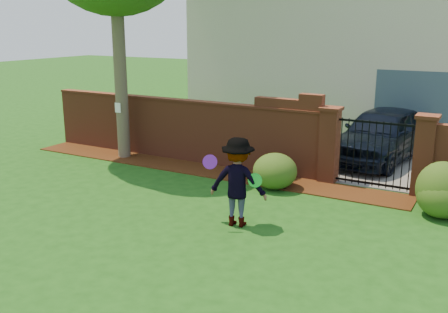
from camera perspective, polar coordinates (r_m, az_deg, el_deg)
The scene contains 16 objects.
ground at distance 10.65m, azimuth -7.93°, elevation -6.59°, with size 80.00×80.00×0.01m, color #194A12.
mulch_bed at distance 13.76m, azimuth -2.75°, elevation -1.43°, with size 11.10×1.08×0.03m, color #371A0A.
brick_wall at distance 14.64m, azimuth -4.95°, elevation 3.20°, with size 8.70×0.31×2.16m.
pillar_left at distance 12.74m, azimuth 11.72°, elevation 1.34°, with size 0.50×0.50×1.88m.
pillar_right at distance 12.29m, azimuth 21.51°, elevation 0.12°, with size 0.50×0.50×1.88m.
iron_gate at distance 12.50m, azimuth 16.49°, elevation 0.29°, with size 1.78×0.03×1.60m.
driveway at distance 16.52m, azimuth 19.45°, elevation 0.45°, with size 3.20×8.00×0.01m, color slate.
house at distance 20.50m, azimuth 15.25°, elevation 12.33°, with size 12.40×6.40×6.30m.
car at distance 14.99m, azimuth 16.87°, elevation 2.26°, with size 1.81×4.50×1.53m, color black.
paper_notice at distance 14.88m, azimuth -11.82°, elevation 5.37°, with size 0.20×0.01×0.28m, color white.
shrub_left at distance 12.15m, azimuth 5.73°, elevation -1.64°, with size 1.06×1.06×0.86m, color #234815.
shrub_middle at distance 11.26m, azimuth 23.25°, elevation -3.38°, with size 1.04×1.04×1.14m, color #234815.
shrub_right at distance 11.22m, azimuth 23.28°, elevation -4.10°, with size 1.01×1.01×0.90m, color #234815.
man at distance 9.77m, azimuth 1.48°, elevation -2.93°, with size 1.13×0.65×1.75m, color gray.
frisbee_purple at distance 9.53m, azimuth -1.59°, elevation -0.60°, with size 0.28×0.28×0.03m, color purple.
frisbee_green at distance 9.57m, azimuth 3.49°, elevation -2.69°, with size 0.27×0.27×0.03m, color green.
Camera 1 is at (6.06, -7.86, 3.84)m, focal length 40.79 mm.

